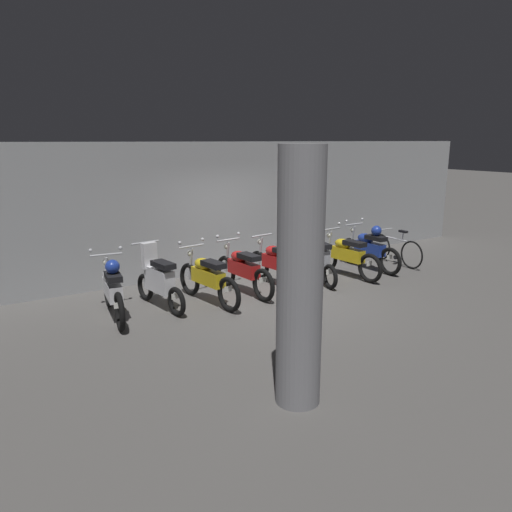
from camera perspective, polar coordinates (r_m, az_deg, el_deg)
The scene contains 12 objects.
ground_plane at distance 9.79m, azimuth 2.10°, elevation -4.60°, with size 80.00×80.00×0.00m, color #565451.
back_wall at distance 11.42m, azimuth -4.46°, elevation 5.65°, with size 16.00×0.30×2.99m, color #9EA0A3.
motorbike_slot_0 at distance 8.78m, azimuth -16.40°, elevation -3.67°, with size 0.59×1.94×1.15m.
motorbike_slot_1 at distance 9.12m, azimuth -11.31°, elevation -2.76°, with size 0.56×1.68×1.18m.
motorbike_slot_2 at distance 9.26m, azimuth -5.70°, elevation -2.53°, with size 0.58×1.94×1.15m.
motorbike_slot_3 at distance 9.80m, azimuth -1.54°, elevation -1.57°, with size 0.59×1.95×1.15m.
motorbike_slot_4 at distance 10.27m, azimuth 2.62°, elevation -0.69°, with size 0.56×1.94×1.08m.
motorbike_slot_5 at distance 10.67m, azimuth 6.97°, elevation -0.24°, with size 0.56×1.67×1.18m.
motorbike_slot_6 at distance 11.20m, azimuth 10.55°, elevation 0.11°, with size 0.59×1.95×1.15m.
motorbike_slot_7 at distance 11.92m, azimuth 13.08°, elevation 0.97°, with size 0.59×1.95×1.15m.
bicycle at distance 12.61m, azimuth 15.97°, elevation 0.69°, with size 0.50×1.73×0.89m.
support_pillar at distance 5.50m, azimuth 5.14°, elevation -2.81°, with size 0.53×0.53×2.99m, color gray.
Camera 1 is at (-5.24, -7.69, 3.02)m, focal length 34.29 mm.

